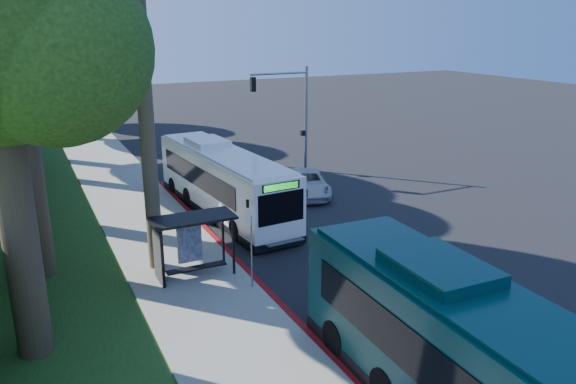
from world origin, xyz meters
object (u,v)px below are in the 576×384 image
white_bus (223,180)px  teal_bus (493,377)px  pickup (306,183)px  bus_shelter (187,235)px

white_bus → teal_bus: 19.18m
pickup → white_bus: bearing=-152.4°
bus_shelter → pickup: size_ratio=0.63×
bus_shelter → pickup: bus_shelter is taller
bus_shelter → pickup: (9.42, 7.83, -1.10)m
teal_bus → pickup: (5.75, 20.06, -1.25)m
white_bus → teal_bus: (-0.31, -19.18, 0.18)m
teal_bus → pickup: 20.91m
bus_shelter → white_bus: white_bus is taller
teal_bus → bus_shelter: bearing=108.0°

